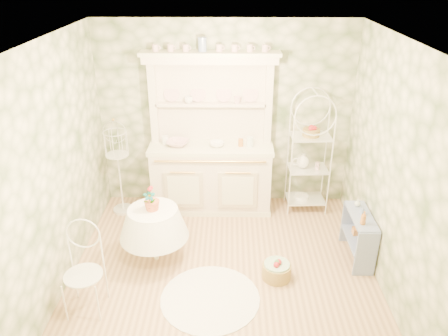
{
  "coord_description": "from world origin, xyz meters",
  "views": [
    {
      "loc": [
        0.07,
        -4.16,
        3.4
      ],
      "look_at": [
        0.0,
        0.5,
        1.15
      ],
      "focal_mm": 35.0,
      "sensor_mm": 36.0,
      "label": 1
    }
  ],
  "objects_px": {
    "kitchen_dresser": "(211,137)",
    "birdcage_stand": "(119,168)",
    "cafe_chair": "(84,277)",
    "bakers_rack": "(309,155)",
    "floor_basket": "(277,270)",
    "round_table": "(155,235)",
    "side_shelf": "(358,237)"
  },
  "relations": [
    {
      "from": "kitchen_dresser",
      "to": "birdcage_stand",
      "type": "xyz_separation_m",
      "value": [
        -1.31,
        -0.12,
        -0.44
      ]
    },
    {
      "from": "round_table",
      "to": "floor_basket",
      "type": "distance_m",
      "value": 1.53
    },
    {
      "from": "side_shelf",
      "to": "round_table",
      "type": "relative_size",
      "value": 0.99
    },
    {
      "from": "bakers_rack",
      "to": "side_shelf",
      "type": "relative_size",
      "value": 2.49
    },
    {
      "from": "floor_basket",
      "to": "kitchen_dresser",
      "type": "bearing_deg",
      "value": 117.31
    },
    {
      "from": "kitchen_dresser",
      "to": "birdcage_stand",
      "type": "bearing_deg",
      "value": -174.9
    },
    {
      "from": "bakers_rack",
      "to": "round_table",
      "type": "distance_m",
      "value": 2.46
    },
    {
      "from": "bakers_rack",
      "to": "floor_basket",
      "type": "bearing_deg",
      "value": -112.04
    },
    {
      "from": "bakers_rack",
      "to": "birdcage_stand",
      "type": "distance_m",
      "value": 2.72
    },
    {
      "from": "bakers_rack",
      "to": "birdcage_stand",
      "type": "xyz_separation_m",
      "value": [
        -2.71,
        -0.13,
        -0.17
      ]
    },
    {
      "from": "birdcage_stand",
      "to": "side_shelf",
      "type": "bearing_deg",
      "value": -18.77
    },
    {
      "from": "cafe_chair",
      "to": "birdcage_stand",
      "type": "height_order",
      "value": "birdcage_stand"
    },
    {
      "from": "birdcage_stand",
      "to": "kitchen_dresser",
      "type": "bearing_deg",
      "value": 5.1
    },
    {
      "from": "side_shelf",
      "to": "bakers_rack",
      "type": "bearing_deg",
      "value": 106.45
    },
    {
      "from": "cafe_chair",
      "to": "kitchen_dresser",
      "type": "bearing_deg",
      "value": 59.52
    },
    {
      "from": "kitchen_dresser",
      "to": "cafe_chair",
      "type": "distance_m",
      "value": 2.57
    },
    {
      "from": "side_shelf",
      "to": "round_table",
      "type": "distance_m",
      "value": 2.5
    },
    {
      "from": "bakers_rack",
      "to": "kitchen_dresser",
      "type": "bearing_deg",
      "value": 178.06
    },
    {
      "from": "cafe_chair",
      "to": "side_shelf",
      "type": "bearing_deg",
      "value": 16.53
    },
    {
      "from": "cafe_chair",
      "to": "birdcage_stand",
      "type": "distance_m",
      "value": 2.04
    },
    {
      "from": "side_shelf",
      "to": "floor_basket",
      "type": "bearing_deg",
      "value": -163.06
    },
    {
      "from": "kitchen_dresser",
      "to": "floor_basket",
      "type": "xyz_separation_m",
      "value": [
        0.82,
        -1.6,
        -1.03
      ]
    },
    {
      "from": "kitchen_dresser",
      "to": "floor_basket",
      "type": "distance_m",
      "value": 2.07
    },
    {
      "from": "round_table",
      "to": "floor_basket",
      "type": "bearing_deg",
      "value": -12.9
    },
    {
      "from": "side_shelf",
      "to": "round_table",
      "type": "xyz_separation_m",
      "value": [
        -2.5,
        -0.07,
        0.05
      ]
    },
    {
      "from": "round_table",
      "to": "cafe_chair",
      "type": "distance_m",
      "value": 1.06
    },
    {
      "from": "side_shelf",
      "to": "birdcage_stand",
      "type": "distance_m",
      "value": 3.37
    },
    {
      "from": "round_table",
      "to": "side_shelf",
      "type": "bearing_deg",
      "value": 1.51
    },
    {
      "from": "side_shelf",
      "to": "round_table",
      "type": "height_order",
      "value": "round_table"
    },
    {
      "from": "birdcage_stand",
      "to": "floor_basket",
      "type": "bearing_deg",
      "value": -34.71
    },
    {
      "from": "kitchen_dresser",
      "to": "floor_basket",
      "type": "bearing_deg",
      "value": -62.69
    },
    {
      "from": "floor_basket",
      "to": "birdcage_stand",
      "type": "bearing_deg",
      "value": 145.29
    }
  ]
}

